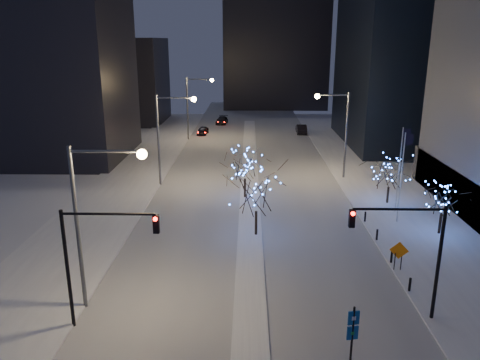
{
  "coord_description": "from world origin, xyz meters",
  "views": [
    {
      "loc": [
        -0.14,
        -22.85,
        15.53
      ],
      "look_at": [
        -0.81,
        12.38,
        5.0
      ],
      "focal_mm": 35.0,
      "sensor_mm": 36.0,
      "label": 1
    }
  ],
  "objects_px": {
    "car_far": "(222,120)",
    "street_lamp_w_far": "(194,100)",
    "holiday_tree_plaza_near": "(443,199)",
    "street_lamp_w_near": "(94,206)",
    "car_mid": "(301,129)",
    "car_near": "(203,131)",
    "wayfinding_sign": "(353,330)",
    "construction_sign": "(399,253)",
    "holiday_tree_median_near": "(256,189)",
    "traffic_signal_east": "(413,244)",
    "holiday_tree_plaza_far": "(390,172)",
    "street_lamp_east": "(339,124)",
    "holiday_tree_median_far": "(245,165)",
    "street_lamp_w_mid": "(167,128)",
    "traffic_signal_west": "(94,249)"
  },
  "relations": [
    {
      "from": "street_lamp_w_far",
      "to": "street_lamp_east",
      "type": "distance_m",
      "value": 29.08
    },
    {
      "from": "wayfinding_sign",
      "to": "holiday_tree_plaza_far",
      "type": "bearing_deg",
      "value": 59.88
    },
    {
      "from": "holiday_tree_plaza_near",
      "to": "street_lamp_w_far",
      "type": "bearing_deg",
      "value": 122.64
    },
    {
      "from": "traffic_signal_west",
      "to": "construction_sign",
      "type": "distance_m",
      "value": 20.24
    },
    {
      "from": "car_near",
      "to": "construction_sign",
      "type": "bearing_deg",
      "value": -63.56
    },
    {
      "from": "car_mid",
      "to": "street_lamp_w_far",
      "type": "bearing_deg",
      "value": 18.92
    },
    {
      "from": "street_lamp_w_far",
      "to": "holiday_tree_median_far",
      "type": "height_order",
      "value": "street_lamp_w_far"
    },
    {
      "from": "street_lamp_w_near",
      "to": "traffic_signal_east",
      "type": "relative_size",
      "value": 1.43
    },
    {
      "from": "street_lamp_w_mid",
      "to": "street_lamp_w_far",
      "type": "distance_m",
      "value": 25.0
    },
    {
      "from": "car_far",
      "to": "street_lamp_w_far",
      "type": "bearing_deg",
      "value": -97.97
    },
    {
      "from": "holiday_tree_plaza_far",
      "to": "traffic_signal_west",
      "type": "bearing_deg",
      "value": -136.26
    },
    {
      "from": "street_lamp_w_mid",
      "to": "street_lamp_east",
      "type": "distance_m",
      "value": 19.26
    },
    {
      "from": "traffic_signal_east",
      "to": "wayfinding_sign",
      "type": "bearing_deg",
      "value": -134.8
    },
    {
      "from": "street_lamp_east",
      "to": "car_near",
      "type": "distance_m",
      "value": 32.65
    },
    {
      "from": "traffic_signal_east",
      "to": "wayfinding_sign",
      "type": "distance_m",
      "value": 6.24
    },
    {
      "from": "street_lamp_w_mid",
      "to": "street_lamp_east",
      "type": "bearing_deg",
      "value": 8.96
    },
    {
      "from": "holiday_tree_plaza_near",
      "to": "street_lamp_w_near",
      "type": "bearing_deg",
      "value": -155.08
    },
    {
      "from": "street_lamp_w_far",
      "to": "holiday_tree_median_near",
      "type": "bearing_deg",
      "value": -76.41
    },
    {
      "from": "car_near",
      "to": "holiday_tree_plaza_far",
      "type": "xyz_separation_m",
      "value": [
        21.66,
        -35.43,
        2.63
      ]
    },
    {
      "from": "wayfinding_sign",
      "to": "traffic_signal_west",
      "type": "bearing_deg",
      "value": 157.09
    },
    {
      "from": "holiday_tree_plaza_far",
      "to": "wayfinding_sign",
      "type": "height_order",
      "value": "holiday_tree_plaza_far"
    },
    {
      "from": "car_near",
      "to": "wayfinding_sign",
      "type": "height_order",
      "value": "wayfinding_sign"
    },
    {
      "from": "wayfinding_sign",
      "to": "car_near",
      "type": "bearing_deg",
      "value": 91.93
    },
    {
      "from": "street_lamp_w_far",
      "to": "car_near",
      "type": "relative_size",
      "value": 2.57
    },
    {
      "from": "traffic_signal_east",
      "to": "car_far",
      "type": "distance_m",
      "value": 67.7
    },
    {
      "from": "holiday_tree_median_far",
      "to": "holiday_tree_plaza_near",
      "type": "relative_size",
      "value": 1.15
    },
    {
      "from": "street_lamp_w_far",
      "to": "street_lamp_w_mid",
      "type": "bearing_deg",
      "value": -90.0
    },
    {
      "from": "car_mid",
      "to": "street_lamp_w_mid",
      "type": "bearing_deg",
      "value": 60.72
    },
    {
      "from": "street_lamp_w_mid",
      "to": "construction_sign",
      "type": "bearing_deg",
      "value": -46.28
    },
    {
      "from": "car_far",
      "to": "construction_sign",
      "type": "xyz_separation_m",
      "value": [
        15.67,
        -60.16,
        0.73
      ]
    },
    {
      "from": "holiday_tree_plaza_far",
      "to": "traffic_signal_east",
      "type": "bearing_deg",
      "value": -103.05
    },
    {
      "from": "traffic_signal_west",
      "to": "car_far",
      "type": "height_order",
      "value": "traffic_signal_west"
    },
    {
      "from": "holiday_tree_median_far",
      "to": "holiday_tree_plaza_near",
      "type": "distance_m",
      "value": 18.63
    },
    {
      "from": "street_lamp_w_near",
      "to": "car_mid",
      "type": "distance_m",
      "value": 58.92
    },
    {
      "from": "construction_sign",
      "to": "wayfinding_sign",
      "type": "bearing_deg",
      "value": -104.6
    },
    {
      "from": "construction_sign",
      "to": "holiday_tree_median_near",
      "type": "bearing_deg",
      "value": 161.9
    },
    {
      "from": "street_lamp_east",
      "to": "holiday_tree_median_far",
      "type": "bearing_deg",
      "value": -144.98
    },
    {
      "from": "traffic_signal_east",
      "to": "construction_sign",
      "type": "xyz_separation_m",
      "value": [
        1.36,
        5.89,
        -3.34
      ]
    },
    {
      "from": "car_far",
      "to": "car_mid",
      "type": "bearing_deg",
      "value": -27.3
    },
    {
      "from": "car_near",
      "to": "street_lamp_w_far",
      "type": "bearing_deg",
      "value": -94.82
    },
    {
      "from": "construction_sign",
      "to": "street_lamp_w_mid",
      "type": "bearing_deg",
      "value": 147.39
    },
    {
      "from": "car_far",
      "to": "traffic_signal_east",
      "type": "bearing_deg",
      "value": -72.4
    },
    {
      "from": "car_near",
      "to": "street_lamp_w_near",
      "type": "bearing_deg",
      "value": -84.79
    },
    {
      "from": "street_lamp_w_far",
      "to": "holiday_tree_median_near",
      "type": "xyz_separation_m",
      "value": [
        9.44,
        -39.05,
        -2.4
      ]
    },
    {
      "from": "street_lamp_east",
      "to": "construction_sign",
      "type": "xyz_separation_m",
      "value": [
        0.22,
        -23.12,
        -5.03
      ]
    },
    {
      "from": "car_far",
      "to": "holiday_tree_plaza_near",
      "type": "bearing_deg",
      "value": -63.12
    },
    {
      "from": "street_lamp_w_mid",
      "to": "traffic_signal_west",
      "type": "xyz_separation_m",
      "value": [
        0.5,
        -27.0,
        -1.74
      ]
    },
    {
      "from": "street_lamp_w_near",
      "to": "wayfinding_sign",
      "type": "xyz_separation_m",
      "value": [
        13.94,
        -4.97,
        -4.51
      ]
    },
    {
      "from": "holiday_tree_median_far",
      "to": "wayfinding_sign",
      "type": "bearing_deg",
      "value": -77.85
    },
    {
      "from": "traffic_signal_west",
      "to": "holiday_tree_plaza_far",
      "type": "distance_m",
      "value": 30.54
    }
  ]
}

